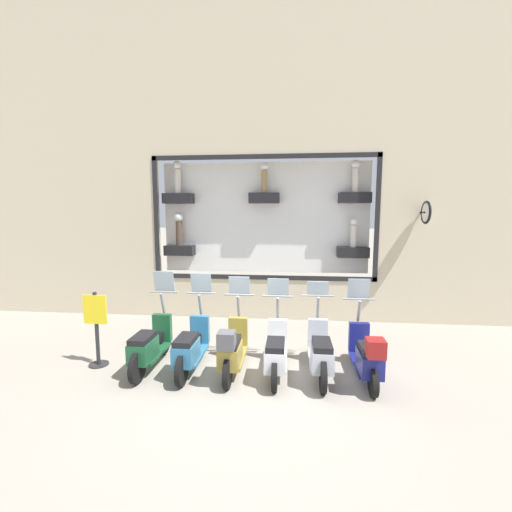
{
  "coord_description": "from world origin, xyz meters",
  "views": [
    {
      "loc": [
        -5.67,
        -0.72,
        2.89
      ],
      "look_at": [
        1.62,
        0.01,
        1.96
      ],
      "focal_mm": 24.0,
      "sensor_mm": 36.0,
      "label": 1
    }
  ],
  "objects_px": {
    "scooter_navy_0": "(367,355)",
    "scooter_olive_3": "(232,349)",
    "scooter_teal_4": "(191,347)",
    "scooter_green_5": "(150,345)",
    "scooter_silver_1": "(320,353)",
    "shop_sign_post": "(96,327)",
    "scooter_white_2": "(276,352)"
  },
  "relations": [
    {
      "from": "scooter_navy_0",
      "to": "shop_sign_post",
      "type": "distance_m",
      "value": 4.96
    },
    {
      "from": "scooter_navy_0",
      "to": "scooter_white_2",
      "type": "bearing_deg",
      "value": 87.54
    },
    {
      "from": "scooter_teal_4",
      "to": "scooter_green_5",
      "type": "relative_size",
      "value": 1.0
    },
    {
      "from": "scooter_navy_0",
      "to": "scooter_silver_1",
      "type": "distance_m",
      "value": 0.78
    },
    {
      "from": "scooter_teal_4",
      "to": "shop_sign_post",
      "type": "distance_m",
      "value": 1.86
    },
    {
      "from": "scooter_navy_0",
      "to": "scooter_teal_4",
      "type": "relative_size",
      "value": 0.99
    },
    {
      "from": "scooter_silver_1",
      "to": "scooter_white_2",
      "type": "distance_m",
      "value": 0.78
    },
    {
      "from": "scooter_silver_1",
      "to": "scooter_teal_4",
      "type": "relative_size",
      "value": 1.0
    },
    {
      "from": "scooter_white_2",
      "to": "scooter_olive_3",
      "type": "bearing_deg",
      "value": 94.25
    },
    {
      "from": "scooter_olive_3",
      "to": "scooter_green_5",
      "type": "bearing_deg",
      "value": 87.57
    },
    {
      "from": "scooter_navy_0",
      "to": "scooter_green_5",
      "type": "height_order",
      "value": "scooter_green_5"
    },
    {
      "from": "scooter_olive_3",
      "to": "scooter_teal_4",
      "type": "bearing_deg",
      "value": 85.27
    },
    {
      "from": "scooter_navy_0",
      "to": "scooter_olive_3",
      "type": "relative_size",
      "value": 0.99
    },
    {
      "from": "scooter_green_5",
      "to": "shop_sign_post",
      "type": "height_order",
      "value": "scooter_green_5"
    },
    {
      "from": "scooter_navy_0",
      "to": "scooter_white_2",
      "type": "xyz_separation_m",
      "value": [
        0.07,
        1.56,
        -0.03
      ]
    },
    {
      "from": "scooter_white_2",
      "to": "scooter_olive_3",
      "type": "relative_size",
      "value": 1.0
    },
    {
      "from": "scooter_teal_4",
      "to": "scooter_silver_1",
      "type": "bearing_deg",
      "value": -90.07
    },
    {
      "from": "scooter_white_2",
      "to": "scooter_green_5",
      "type": "bearing_deg",
      "value": 89.8
    },
    {
      "from": "scooter_navy_0",
      "to": "scooter_silver_1",
      "type": "relative_size",
      "value": 0.99
    },
    {
      "from": "scooter_olive_3",
      "to": "scooter_white_2",
      "type": "bearing_deg",
      "value": -85.75
    },
    {
      "from": "scooter_white_2",
      "to": "shop_sign_post",
      "type": "xyz_separation_m",
      "value": [
        0.05,
        3.39,
        0.32
      ]
    },
    {
      "from": "scooter_silver_1",
      "to": "scooter_green_5",
      "type": "height_order",
      "value": "scooter_green_5"
    },
    {
      "from": "scooter_silver_1",
      "to": "shop_sign_post",
      "type": "relative_size",
      "value": 1.27
    },
    {
      "from": "scooter_navy_0",
      "to": "scooter_olive_3",
      "type": "bearing_deg",
      "value": 89.78
    },
    {
      "from": "scooter_teal_4",
      "to": "shop_sign_post",
      "type": "relative_size",
      "value": 1.27
    },
    {
      "from": "scooter_teal_4",
      "to": "shop_sign_post",
      "type": "height_order",
      "value": "scooter_teal_4"
    },
    {
      "from": "scooter_green_5",
      "to": "shop_sign_post",
      "type": "xyz_separation_m",
      "value": [
        0.04,
        1.05,
        0.3
      ]
    },
    {
      "from": "scooter_olive_3",
      "to": "scooter_navy_0",
      "type": "bearing_deg",
      "value": -90.22
    },
    {
      "from": "scooter_silver_1",
      "to": "scooter_olive_3",
      "type": "relative_size",
      "value": 1.0
    },
    {
      "from": "scooter_white_2",
      "to": "shop_sign_post",
      "type": "height_order",
      "value": "scooter_white_2"
    },
    {
      "from": "shop_sign_post",
      "to": "scooter_silver_1",
      "type": "bearing_deg",
      "value": -90.62
    },
    {
      "from": "scooter_teal_4",
      "to": "scooter_green_5",
      "type": "xyz_separation_m",
      "value": [
        0.0,
        0.78,
        0.0
      ]
    }
  ]
}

